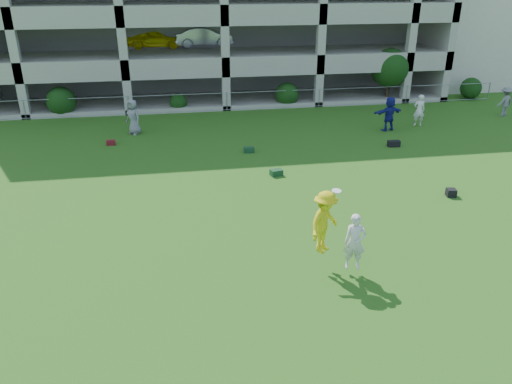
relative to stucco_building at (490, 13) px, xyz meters
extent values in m
plane|color=#235114|center=(-23.00, -28.00, -5.00)|extent=(100.00, 100.00, 0.00)
cube|color=beige|center=(0.00, 0.00, 0.00)|extent=(16.00, 14.00, 10.00)
imported|color=gray|center=(-28.49, -13.00, -4.07)|extent=(1.06, 1.06, 1.86)
imported|color=navy|center=(-14.73, -14.71, -4.06)|extent=(1.82, 0.92, 1.88)
imported|color=silver|center=(-12.68, -14.12, -4.10)|extent=(0.69, 0.49, 1.79)
imported|color=slate|center=(-6.57, -12.98, -4.12)|extent=(1.28, 0.96, 1.76)
cube|color=#123319|center=(-22.18, -20.25, -4.87)|extent=(0.57, 0.46, 0.26)
cube|color=black|center=(-15.92, -23.54, -4.85)|extent=(0.41, 0.41, 0.30)
cube|color=black|center=(-15.57, -17.41, -4.85)|extent=(0.62, 0.34, 0.30)
cube|color=#54130E|center=(-29.58, -14.76, -4.88)|extent=(0.48, 0.33, 0.24)
cube|color=#153B1F|center=(-22.87, -17.06, -4.88)|extent=(0.52, 0.33, 0.25)
imported|color=#D4C512|center=(-22.36, -27.67, -3.48)|extent=(1.36, 1.32, 1.87)
imported|color=silver|center=(-21.59, -28.12, -3.95)|extent=(0.68, 0.52, 1.67)
cylinder|color=white|center=(-22.07, -27.65, -2.55)|extent=(0.27, 0.27, 0.07)
cube|color=#9E998C|center=(-8.25, -2.00, 1.00)|extent=(0.50, 14.00, 12.00)
cube|color=#9E998C|center=(-23.00, -2.00, -4.85)|extent=(30.00, 14.00, 0.30)
cube|color=#9E998C|center=(-23.00, -2.00, -1.85)|extent=(30.00, 14.00, 0.30)
cube|color=#9E998C|center=(-23.00, -2.00, 1.15)|extent=(30.00, 14.00, 0.30)
cube|color=#9E998C|center=(-23.00, -8.85, -2.45)|extent=(30.00, 0.30, 0.90)
cube|color=#9E998C|center=(-23.00, -8.85, 0.55)|extent=(30.00, 0.30, 0.90)
cube|color=#9E998C|center=(-35.00, -8.75, 1.00)|extent=(0.50, 0.50, 12.00)
cube|color=#9E998C|center=(-29.00, -8.75, 1.00)|extent=(0.50, 0.50, 12.00)
cube|color=#9E998C|center=(-23.00, -8.75, 1.00)|extent=(0.50, 0.50, 12.00)
cube|color=#9E998C|center=(-17.00, -8.75, 1.00)|extent=(0.50, 0.50, 12.00)
cube|color=#9E998C|center=(-11.00, -8.75, 1.00)|extent=(0.50, 0.50, 12.00)
cube|color=#605E59|center=(-23.00, 0.00, 1.00)|extent=(29.00, 9.00, 11.60)
imported|color=#FFEC0D|center=(-27.27, -4.00, -1.04)|extent=(3.97, 1.81, 1.32)
imported|color=#ADB0B4|center=(-23.95, -4.00, -1.04)|extent=(4.11, 1.73, 1.32)
cylinder|color=gray|center=(-35.00, -9.00, -4.40)|extent=(0.06, 0.06, 1.20)
cylinder|color=gray|center=(-29.00, -9.00, -4.40)|extent=(0.06, 0.06, 1.20)
cylinder|color=gray|center=(-23.00, -9.00, -4.40)|extent=(0.06, 0.06, 1.20)
cylinder|color=gray|center=(-17.00, -9.00, -4.40)|extent=(0.06, 0.06, 1.20)
cylinder|color=gray|center=(-11.00, -9.00, -4.40)|extent=(0.06, 0.06, 1.20)
cylinder|color=gray|center=(-5.00, -9.00, -4.40)|extent=(0.06, 0.06, 1.20)
cylinder|color=gray|center=(-23.00, -9.00, -3.85)|extent=(36.00, 0.04, 0.04)
cylinder|color=gray|center=(-23.00, -9.00, -4.92)|extent=(36.00, 0.04, 0.04)
sphere|color=#163D11|center=(-33.00, -8.40, -4.12)|extent=(1.76, 1.76, 1.76)
sphere|color=#163D11|center=(-26.00, -8.40, -4.45)|extent=(1.10, 1.10, 1.10)
sphere|color=#163D11|center=(-19.00, -8.40, -4.23)|extent=(1.54, 1.54, 1.54)
cylinder|color=#382314|center=(-12.00, -8.20, -4.02)|extent=(0.16, 0.16, 1.96)
sphere|color=#163D11|center=(-12.00, -8.20, -2.76)|extent=(2.52, 2.52, 2.52)
sphere|color=#163D11|center=(-6.00, -8.40, -4.29)|extent=(1.43, 1.43, 1.43)
camera|label=1|loc=(-26.40, -39.74, 2.97)|focal=35.00mm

